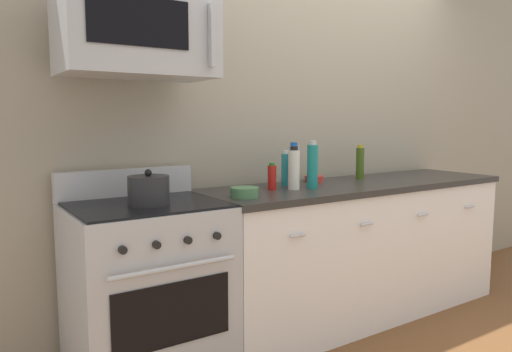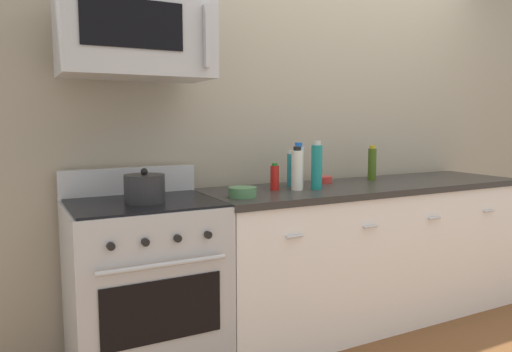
% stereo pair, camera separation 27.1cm
% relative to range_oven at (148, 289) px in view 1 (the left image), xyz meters
% --- Properties ---
extents(ground_plane, '(6.43, 6.43, 0.00)m').
position_rel_range_oven_xyz_m(ground_plane, '(1.51, -0.00, -0.47)').
color(ground_plane, brown).
extents(back_wall, '(5.36, 0.10, 2.70)m').
position_rel_range_oven_xyz_m(back_wall, '(1.51, 0.41, 0.88)').
color(back_wall, '#9E937F').
rests_on(back_wall, ground_plane).
extents(counter_unit, '(2.27, 0.66, 0.92)m').
position_rel_range_oven_xyz_m(counter_unit, '(1.51, -0.00, -0.01)').
color(counter_unit, white).
rests_on(counter_unit, ground_plane).
extents(range_oven, '(0.76, 0.69, 1.07)m').
position_rel_range_oven_xyz_m(range_oven, '(0.00, 0.00, 0.00)').
color(range_oven, '#B7BABF').
rests_on(range_oven, ground_plane).
extents(microwave, '(0.74, 0.44, 0.40)m').
position_rel_range_oven_xyz_m(microwave, '(0.00, 0.04, 1.28)').
color(microwave, '#B7BABF').
extents(bottle_vinegar_white, '(0.07, 0.07, 0.26)m').
position_rel_range_oven_xyz_m(bottle_vinegar_white, '(0.93, -0.03, 0.58)').
color(bottle_vinegar_white, silver).
rests_on(bottle_vinegar_white, countertop_slab).
extents(bottle_hot_sauce_red, '(0.05, 0.05, 0.16)m').
position_rel_range_oven_xyz_m(bottle_hot_sauce_red, '(0.81, 0.03, 0.53)').
color(bottle_hot_sauce_red, '#B21914').
rests_on(bottle_hot_sauce_red, countertop_slab).
extents(bottle_water_clear, '(0.07, 0.07, 0.28)m').
position_rel_range_oven_xyz_m(bottle_water_clear, '(0.99, 0.06, 0.58)').
color(bottle_water_clear, silver).
rests_on(bottle_water_clear, countertop_slab).
extents(bottle_sparkling_teal, '(0.07, 0.07, 0.29)m').
position_rel_range_oven_xyz_m(bottle_sparkling_teal, '(1.05, -0.05, 0.59)').
color(bottle_sparkling_teal, '#197F7A').
rests_on(bottle_sparkling_teal, countertop_slab).
extents(bottle_olive_oil, '(0.06, 0.06, 0.24)m').
position_rel_range_oven_xyz_m(bottle_olive_oil, '(1.64, 0.13, 0.57)').
color(bottle_olive_oil, '#385114').
rests_on(bottle_olive_oil, countertop_slab).
extents(bottle_dish_soap, '(0.06, 0.06, 0.22)m').
position_rel_range_oven_xyz_m(bottle_dish_soap, '(1.00, 0.14, 0.56)').
color(bottle_dish_soap, teal).
rests_on(bottle_dish_soap, countertop_slab).
extents(bowl_green_glaze, '(0.15, 0.15, 0.06)m').
position_rel_range_oven_xyz_m(bowl_green_glaze, '(0.52, -0.12, 0.48)').
color(bowl_green_glaze, '#477A4C').
rests_on(bowl_green_glaze, countertop_slab).
extents(bowl_red_small, '(0.13, 0.13, 0.04)m').
position_rel_range_oven_xyz_m(bowl_red_small, '(1.27, 0.18, 0.47)').
color(bowl_red_small, '#B72D28').
rests_on(bowl_red_small, countertop_slab).
extents(stockpot, '(0.20, 0.20, 0.18)m').
position_rel_range_oven_xyz_m(stockpot, '(0.00, -0.05, 0.53)').
color(stockpot, '#262628').
rests_on(stockpot, range_oven).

